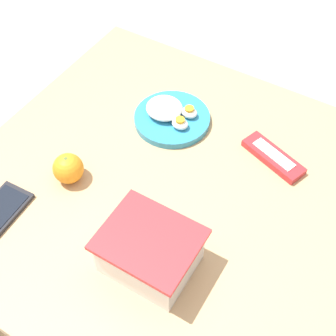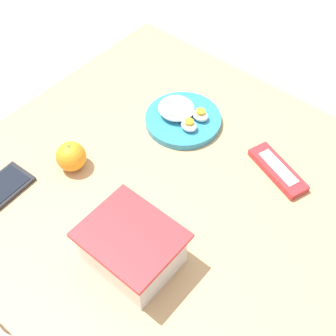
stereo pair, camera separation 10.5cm
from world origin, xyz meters
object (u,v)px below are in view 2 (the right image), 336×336
at_px(rice_plate, 182,117).
at_px(candy_bar, 278,170).
at_px(cell_phone, 1,189).
at_px(food_container, 132,249).
at_px(orange_fruit, 71,156).

relative_size(rice_plate, candy_bar, 1.14).
bearing_deg(cell_phone, rice_plate, -111.92).
height_order(food_container, rice_plate, food_container).
height_order(orange_fruit, rice_plate, orange_fruit).
distance_m(candy_bar, cell_phone, 0.63).
xyz_separation_m(candy_bar, cell_phone, (0.45, 0.44, -0.00)).
bearing_deg(candy_bar, food_container, 75.01).
bearing_deg(orange_fruit, rice_plate, -110.31).
relative_size(food_container, cell_phone, 1.28).
height_order(rice_plate, candy_bar, rice_plate).
distance_m(orange_fruit, rice_plate, 0.30).
height_order(food_container, orange_fruit, food_container).
bearing_deg(food_container, rice_plate, -64.96).
relative_size(food_container, orange_fruit, 2.61).
distance_m(rice_plate, candy_bar, 0.27).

